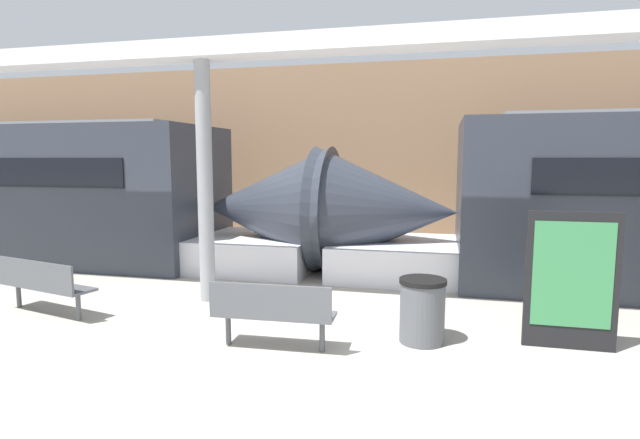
{
  "coord_description": "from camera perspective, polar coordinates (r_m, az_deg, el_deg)",
  "views": [
    {
      "loc": [
        1.57,
        -4.87,
        2.38
      ],
      "look_at": [
        -0.32,
        2.91,
        1.4
      ],
      "focal_mm": 28.0,
      "sensor_mm": 36.0,
      "label": 1
    }
  ],
  "objects": [
    {
      "name": "train_right",
      "position": [
        14.74,
        -32.67,
        2.47
      ],
      "size": [
        16.71,
        2.93,
        3.2
      ],
      "color": "#2D333D",
      "rests_on": "ground_plane"
    },
    {
      "name": "support_column_near",
      "position": [
        8.45,
        -13.01,
        4.07
      ],
      "size": [
        0.26,
        0.26,
        3.96
      ],
      "primitive_type": "cylinder",
      "color": "gray",
      "rests_on": "ground_plane"
    },
    {
      "name": "bench_far",
      "position": [
        8.72,
        -29.3,
        -6.23
      ],
      "size": [
        1.84,
        0.84,
        0.87
      ],
      "rotation": [
        0.0,
        0.0,
        -0.23
      ],
      "color": "#4C4F54",
      "rests_on": "ground_plane"
    },
    {
      "name": "trash_bin",
      "position": [
        6.7,
        11.6,
        -10.13
      ],
      "size": [
        0.61,
        0.61,
        0.84
      ],
      "color": "#4C4F54",
      "rests_on": "ground_plane"
    },
    {
      "name": "canopy_beam",
      "position": [
        8.61,
        -13.41,
        18.28
      ],
      "size": [
        28.0,
        0.6,
        0.28
      ],
      "primitive_type": "cube",
      "color": "silver",
      "rests_on": "support_column_near"
    },
    {
      "name": "bench_near",
      "position": [
        6.29,
        -5.49,
        -10.26
      ],
      "size": [
        1.55,
        0.5,
        0.87
      ],
      "rotation": [
        0.0,
        0.0,
        0.04
      ],
      "color": "#4C4F54",
      "rests_on": "ground_plane"
    },
    {
      "name": "poster_board",
      "position": [
        6.96,
        26.8,
        -6.23
      ],
      "size": [
        1.09,
        0.07,
        1.74
      ],
      "color": "black",
      "rests_on": "ground_plane"
    },
    {
      "name": "station_wall",
      "position": [
        14.09,
        7.31,
        7.4
      ],
      "size": [
        56.0,
        0.2,
        5.0
      ],
      "primitive_type": "cube",
      "color": "#937051",
      "rests_on": "ground_plane"
    },
    {
      "name": "ground_plane",
      "position": [
        5.64,
        -4.01,
        -17.99
      ],
      "size": [
        60.0,
        60.0,
        0.0
      ],
      "primitive_type": "plane",
      "color": "#A8A093"
    }
  ]
}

